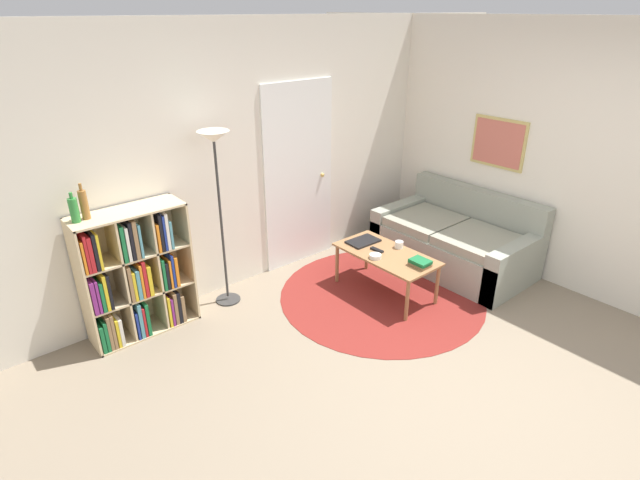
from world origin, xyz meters
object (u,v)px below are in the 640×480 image
couch (457,241)px  bottle_middle (84,204)px  laptop (363,241)px  coffee_table (386,257)px  bottle_left (74,210)px  cup (399,245)px  bookshelf (133,277)px  floor_lamp (216,162)px  bowl (375,256)px

couch → bottle_middle: bearing=163.0°
laptop → bottle_middle: bearing=164.8°
coffee_table → bottle_left: bottle_left is taller
couch → bottle_middle: 3.80m
bottle_left → bottle_middle: (0.08, 0.02, 0.02)m
cup → bottle_middle: 2.90m
bookshelf → bottle_left: (-0.34, 0.02, 0.70)m
floor_lamp → bowl: (1.14, -0.91, -0.96)m
laptop → bowl: 0.37m
laptop → bottle_middle: size_ratio=1.16×
bottle_middle → couch: bearing=-17.0°
bowl → cup: bearing=1.1°
bowl → bottle_left: 2.65m
cup → coffee_table: bearing=-179.9°
bowl → bottle_left: size_ratio=0.48×
floor_lamp → couch: floor_lamp is taller
couch → bottle_middle: size_ratio=5.78×
floor_lamp → couch: bearing=-22.4°
floor_lamp → cup: floor_lamp is taller
floor_lamp → bowl: floor_lamp is taller
bottle_middle → bottle_left: bearing=-168.5°
couch → cup: 0.93m
floor_lamp → bottle_left: size_ratio=7.07×
laptop → cup: 0.38m
bowl → bottle_left: bottle_left is taller
coffee_table → cup: bearing=0.1°
cup → couch: bearing=-5.2°
coffee_table → bottle_middle: (-2.42, 0.99, 0.87)m
couch → bottle_left: bottle_left is taller
coffee_table → bottle_middle: bottle_middle is taller
coffee_table → bottle_middle: 2.76m
cup → bottle_middle: bearing=159.2°
floor_lamp → cup: 1.98m
floor_lamp → coffee_table: bearing=-34.7°
coffee_table → cup: (0.18, 0.00, 0.08)m
floor_lamp → laptop: (1.30, -0.57, -0.97)m
laptop → cup: size_ratio=3.99×
floor_lamp → coffee_table: size_ratio=1.63×
couch → bottle_left: 3.86m
laptop → bottle_middle: bottle_middle is taller
coffee_table → laptop: bearing=89.8°
floor_lamp → laptop: bearing=-23.7°
bookshelf → bottle_middle: bearing=173.0°
bookshelf → bowl: 2.22m
floor_lamp → bottle_left: bearing=176.7°
bookshelf → floor_lamp: 1.22m
laptop → bottle_left: (-2.50, 0.64, 0.80)m
couch → cup: size_ratio=19.90×
couch → bottle_left: size_ratio=6.95×
cup → laptop: bearing=119.1°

